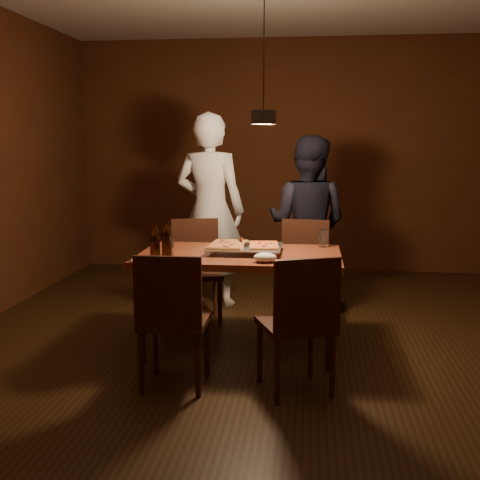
# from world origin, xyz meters

# --- Properties ---
(room_shell) EXTENTS (6.00, 6.00, 6.00)m
(room_shell) POSITION_xyz_m (0.00, 0.00, 1.40)
(room_shell) COLOR #331D0E
(room_shell) RESTS_ON ground
(dining_table) EXTENTS (1.50, 0.90, 0.75)m
(dining_table) POSITION_xyz_m (-0.17, -0.01, 0.68)
(dining_table) COLOR brown
(dining_table) RESTS_ON floor
(chair_far_left) EXTENTS (0.52, 0.52, 0.49)m
(chair_far_left) POSITION_xyz_m (-0.65, 0.74, 0.54)
(chair_far_left) COLOR #38190F
(chair_far_left) RESTS_ON floor
(chair_far_right) EXTENTS (0.46, 0.46, 0.49)m
(chair_far_right) POSITION_xyz_m (0.30, 0.80, 0.54)
(chair_far_right) COLOR #38190F
(chair_far_right) RESTS_ON floor
(chair_near_left) EXTENTS (0.42, 0.42, 0.49)m
(chair_near_left) POSITION_xyz_m (-0.51, -0.82, 0.54)
(chair_near_left) COLOR #38190F
(chair_near_left) RESTS_ON floor
(chair_near_right) EXTENTS (0.55, 0.55, 0.49)m
(chair_near_right) POSITION_xyz_m (0.30, -0.81, 0.54)
(chair_near_right) COLOR #38190F
(chair_near_right) RESTS_ON floor
(pizza_tray) EXTENTS (0.56, 0.46, 0.05)m
(pizza_tray) POSITION_xyz_m (-0.14, 0.03, 0.77)
(pizza_tray) COLOR silver
(pizza_tray) RESTS_ON dining_table
(pizza_meat) EXTENTS (0.28, 0.43, 0.02)m
(pizza_meat) POSITION_xyz_m (-0.27, 0.04, 0.81)
(pizza_meat) COLOR maroon
(pizza_meat) RESTS_ON pizza_tray
(pizza_cheese) EXTENTS (0.24, 0.36, 0.02)m
(pizza_cheese) POSITION_xyz_m (0.00, 0.04, 0.81)
(pizza_cheese) COLOR gold
(pizza_cheese) RESTS_ON pizza_tray
(spatula) EXTENTS (0.16, 0.26, 0.04)m
(spatula) POSITION_xyz_m (-0.15, 0.05, 0.81)
(spatula) COLOR silver
(spatula) RESTS_ON pizza_tray
(beer_bottle_a) EXTENTS (0.07, 0.07, 0.27)m
(beer_bottle_a) POSITION_xyz_m (-0.74, -0.30, 0.88)
(beer_bottle_a) COLOR black
(beer_bottle_a) RESTS_ON dining_table
(beer_bottle_b) EXTENTS (0.07, 0.07, 0.27)m
(beer_bottle_b) POSITION_xyz_m (-0.67, -0.27, 0.89)
(beer_bottle_b) COLOR black
(beer_bottle_b) RESTS_ON dining_table
(water_glass_left) EXTENTS (0.07, 0.07, 0.12)m
(water_glass_left) POSITION_xyz_m (-0.68, -0.13, 0.81)
(water_glass_left) COLOR silver
(water_glass_left) RESTS_ON dining_table
(water_glass_right) EXTENTS (0.07, 0.07, 0.14)m
(water_glass_right) POSITION_xyz_m (0.45, 0.34, 0.82)
(water_glass_right) COLOR silver
(water_glass_right) RESTS_ON dining_table
(plate_slice) EXTENTS (0.26, 0.26, 0.03)m
(plate_slice) POSITION_xyz_m (-0.75, -0.42, 0.76)
(plate_slice) COLOR white
(plate_slice) RESTS_ON dining_table
(napkin) EXTENTS (0.16, 0.12, 0.07)m
(napkin) POSITION_xyz_m (0.04, -0.33, 0.78)
(napkin) COLOR white
(napkin) RESTS_ON dining_table
(diner_white) EXTENTS (0.74, 0.55, 1.85)m
(diner_white) POSITION_xyz_m (-0.61, 1.25, 0.92)
(diner_white) COLOR silver
(diner_white) RESTS_ON floor
(diner_dark) EXTENTS (0.95, 0.85, 1.63)m
(diner_dark) POSITION_xyz_m (0.32, 1.24, 0.82)
(diner_dark) COLOR black
(diner_dark) RESTS_ON floor
(pendant_lamp) EXTENTS (0.18, 0.18, 1.10)m
(pendant_lamp) POSITION_xyz_m (0.00, 0.00, 1.76)
(pendant_lamp) COLOR black
(pendant_lamp) RESTS_ON ceiling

